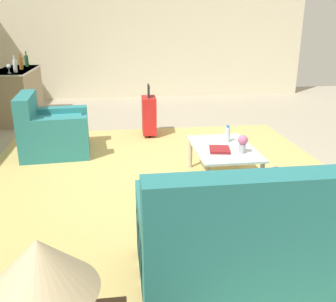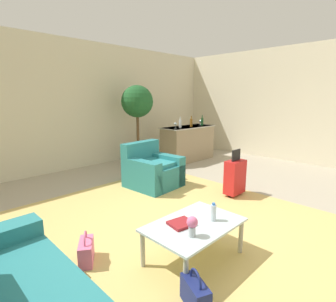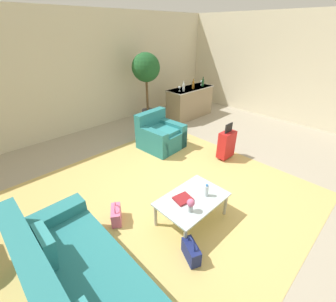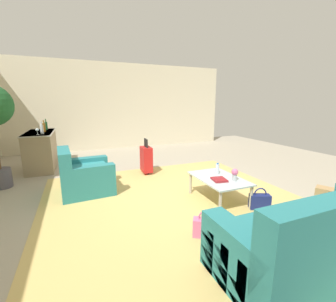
% 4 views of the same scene
% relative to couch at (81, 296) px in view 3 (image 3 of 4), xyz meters
% --- Properties ---
extents(ground_plane, '(12.00, 12.00, 0.00)m').
position_rel_couch_xyz_m(ground_plane, '(2.20, 0.60, -0.31)').
color(ground_plane, '#A89E89').
extents(wall_back, '(10.24, 0.12, 3.10)m').
position_rel_couch_xyz_m(wall_back, '(2.20, 4.66, 1.24)').
color(wall_back, beige).
rests_on(wall_back, ground).
extents(wall_right, '(0.12, 8.00, 3.10)m').
position_rel_couch_xyz_m(wall_right, '(7.26, 0.60, 1.24)').
color(wall_right, beige).
rests_on(wall_right, ground).
extents(area_rug, '(5.20, 4.40, 0.01)m').
position_rel_couch_xyz_m(area_rug, '(1.60, 0.80, -0.31)').
color(area_rug, tan).
rests_on(area_rug, ground).
extents(couch, '(0.92, 2.37, 0.95)m').
position_rel_couch_xyz_m(couch, '(0.00, 0.00, 0.00)').
color(couch, teal).
rests_on(couch, ground).
extents(armchair, '(0.95, 0.98, 0.87)m').
position_rel_couch_xyz_m(armchair, '(3.10, 2.27, -0.02)').
color(armchair, teal).
rests_on(armchair, ground).
extents(coffee_table, '(1.05, 0.69, 0.42)m').
position_rel_couch_xyz_m(coffee_table, '(1.80, 0.10, 0.06)').
color(coffee_table, silver).
rests_on(coffee_table, ground).
extents(water_bottle, '(0.06, 0.06, 0.20)m').
position_rel_couch_xyz_m(water_bottle, '(2.00, -0.00, 0.20)').
color(water_bottle, silver).
rests_on(water_bottle, coffee_table).
extents(coffee_table_book, '(0.28, 0.26, 0.03)m').
position_rel_couch_xyz_m(coffee_table_book, '(1.68, 0.18, 0.12)').
color(coffee_table_book, maroon).
rests_on(coffee_table_book, coffee_table).
extents(flower_vase, '(0.11, 0.11, 0.21)m').
position_rel_couch_xyz_m(flower_vase, '(1.58, -0.05, 0.23)').
color(flower_vase, '#B2B7BC').
rests_on(flower_vase, coffee_table).
extents(bar_console, '(1.64, 0.66, 0.95)m').
position_rel_couch_xyz_m(bar_console, '(5.30, 3.20, 0.18)').
color(bar_console, '#937F60').
rests_on(bar_console, ground).
extents(wine_glass_leftmost, '(0.08, 0.08, 0.15)m').
position_rel_couch_xyz_m(wine_glass_leftmost, '(4.74, 3.16, 0.75)').
color(wine_glass_leftmost, silver).
rests_on(wine_glass_leftmost, bar_console).
extents(wine_glass_left_of_centre, '(0.08, 0.08, 0.15)m').
position_rel_couch_xyz_m(wine_glass_left_of_centre, '(5.86, 3.21, 0.75)').
color(wine_glass_left_of_centre, silver).
rests_on(wine_glass_left_of_centre, bar_console).
extents(wine_bottle_clear, '(0.07, 0.07, 0.30)m').
position_rel_couch_xyz_m(wine_bottle_clear, '(4.84, 3.08, 0.76)').
color(wine_bottle_clear, silver).
rests_on(wine_bottle_clear, bar_console).
extents(wine_bottle_amber, '(0.07, 0.07, 0.30)m').
position_rel_couch_xyz_m(wine_bottle_amber, '(5.28, 3.08, 0.76)').
color(wine_bottle_amber, brown).
rests_on(wine_bottle_amber, bar_console).
extents(wine_bottle_green, '(0.07, 0.07, 0.30)m').
position_rel_couch_xyz_m(wine_bottle_green, '(5.77, 3.08, 0.76)').
color(wine_bottle_green, '#194C23').
rests_on(wine_bottle_green, bar_console).
extents(suitcase_red, '(0.40, 0.23, 0.85)m').
position_rel_couch_xyz_m(suitcase_red, '(3.80, 0.80, 0.04)').
color(suitcase_red, red).
rests_on(suitcase_red, ground).
extents(handbag_pink, '(0.29, 0.34, 0.36)m').
position_rel_couch_xyz_m(handbag_pink, '(0.94, 0.88, -0.18)').
color(handbag_pink, pink).
rests_on(handbag_pink, ground).
extents(handbag_navy, '(0.26, 0.35, 0.36)m').
position_rel_couch_xyz_m(handbag_navy, '(1.28, -0.34, -0.18)').
color(handbag_navy, navy).
rests_on(handbag_navy, ground).
extents(potted_ficus, '(0.81, 0.81, 2.05)m').
position_rel_couch_xyz_m(potted_ficus, '(4.00, 3.80, 1.19)').
color(potted_ficus, '#514C56').
rests_on(potted_ficus, ground).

